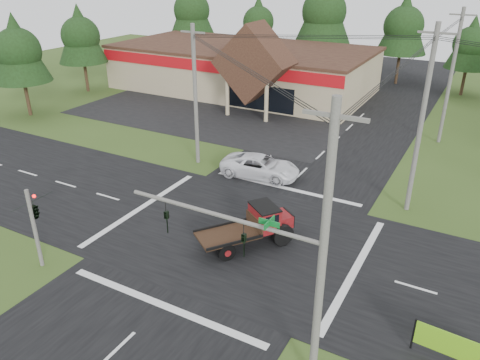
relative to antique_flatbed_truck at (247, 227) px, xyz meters
The scene contains 21 objects.
ground 1.63m from the antique_flatbed_truck, 147.07° to the left, with size 120.00×120.00×0.00m, color #324819.
road_ns 1.63m from the antique_flatbed_truck, 147.07° to the left, with size 12.00×120.00×0.02m, color black.
road_ew 1.63m from the antique_flatbed_truck, 147.07° to the left, with size 120.00×12.00×0.02m, color black.
parking_apron 24.73m from the antique_flatbed_truck, 127.34° to the left, with size 28.00×14.00×0.02m, color black.
cvs_building 34.55m from the antique_flatbed_truck, 118.92° to the left, with size 30.40×18.20×9.19m.
traffic_signal_mast 9.01m from the antique_flatbed_truck, 54.84° to the right, with size 8.12×0.24×7.00m.
traffic_signal_corner 11.06m from the antique_flatbed_truck, 141.76° to the right, with size 0.53×2.48×4.40m.
utility_pole_nr 10.48m from the antique_flatbed_truck, 46.48° to the right, with size 2.00×0.30×11.00m.
utility_pole_nw 13.17m from the antique_flatbed_truck, 136.13° to the left, with size 2.00×0.30×10.50m.
utility_pole_ne 12.10m from the antique_flatbed_truck, 50.91° to the left, with size 2.00×0.30×11.50m.
utility_pole_n 24.14m from the antique_flatbed_truck, 72.78° to the left, with size 2.00×0.30×11.20m.
tree_row_a 51.57m from the antique_flatbed_truck, 127.32° to the left, with size 6.72×6.72×12.12m.
tree_row_b 47.85m from the antique_flatbed_truck, 116.20° to the left, with size 5.60×5.60×10.10m.
tree_row_c 43.72m from the antique_flatbed_truck, 104.78° to the left, with size 7.28×7.28×13.13m.
tree_row_d 43.10m from the antique_flatbed_truck, 91.32° to the left, with size 6.16×6.16×11.11m.
tree_row_e 41.53m from the antique_flatbed_truck, 80.20° to the left, with size 5.04×5.04×9.09m.
tree_side_w 39.30m from the antique_flatbed_truck, 147.97° to the left, with size 5.60×5.60×10.10m.
tree_side_w_near 33.23m from the antique_flatbed_truck, 161.05° to the left, with size 5.60×5.60×10.10m.
antique_flatbed_truck is the anchor object (origin of this frame).
roadside_banner 12.32m from the antique_flatbed_truck, 17.48° to the right, with size 4.49×0.13×1.53m, color #68AC16, non-canonical shape.
white_pickup 9.28m from the antique_flatbed_truck, 112.03° to the left, with size 2.65×5.74×1.60m, color white.
Camera 1 is at (11.37, -20.22, 14.49)m, focal length 35.00 mm.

